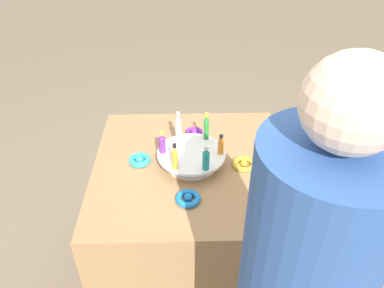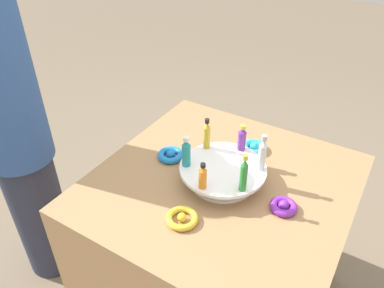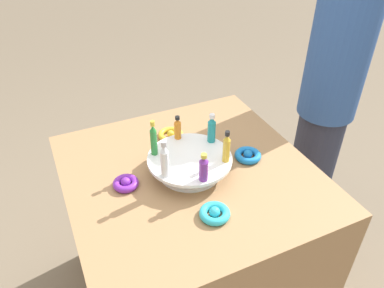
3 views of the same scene
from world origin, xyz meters
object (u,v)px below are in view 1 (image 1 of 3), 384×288
Objects in this scene: bottle_teal at (206,159)px; ribbon_bow_blue at (188,198)px; bottle_green at (206,127)px; bottle_gold at (175,157)px; bottle_purple at (162,143)px; bottle_clear at (178,126)px; display_stand at (191,157)px; ribbon_bow_gold at (244,164)px; ribbon_bow_purple at (194,133)px; ribbon_bow_teal at (140,160)px; bottle_orange at (221,145)px.

bottle_teal is 0.18m from ribbon_bow_blue.
bottle_gold is (0.14, 0.21, -0.01)m from bottle_green.
bottle_purple is 0.89× the size of bottle_teal.
bottle_clear is 1.18× the size of bottle_teal.
bottle_teal reaches higher than display_stand.
bottle_teal reaches higher than bottle_purple.
ribbon_bow_gold is at bearing -151.84° from bottle_teal.
bottle_clear is 1.53× the size of ribbon_bow_purple.
bottle_purple reaches higher than ribbon_bow_blue.
bottle_teal is at bearing 28.16° from ribbon_bow_gold.
bottle_clear is (0.13, -0.01, 0.00)m from bottle_green.
bottle_gold is at bearing 116.38° from bottle_purple.
ribbon_bow_purple is at bearing -68.15° from bottle_green.
bottle_gold is 1.24× the size of ribbon_bow_teal.
display_stand is 0.15m from bottle_teal.
ribbon_bow_blue is (0.09, 0.34, -0.12)m from bottle_green.
bottle_green reaches higher than ribbon_bow_teal.
display_stand is 2.60× the size of bottle_teal.
bottle_teal reaches higher than bottle_orange.
bottle_green is at bearing -63.62° from bottle_orange.
bottle_purple is 1.08× the size of bottle_orange.
bottle_clear is 0.22m from bottle_orange.
display_stand is at bearing -3.62° from bottle_orange.
bottle_green is 0.13m from bottle_clear.
bottle_clear is at bearing -63.62° from display_stand.
ribbon_bow_purple is (0.11, -0.24, -0.10)m from bottle_orange.
ribbon_bow_blue is at bearing 114.03° from bottle_purple.
bottle_teal is at bearing 116.38° from bottle_clear.
bottle_gold is 0.17m from ribbon_bow_blue.
ribbon_bow_purple is (0.05, -0.13, -0.12)m from bottle_green.
display_stand is 2.93× the size of ribbon_bow_gold.
ribbon_bow_gold is at bearing 155.26° from bottle_clear.
ribbon_bow_purple is 0.33m from ribbon_bow_teal.
bottle_green reaches higher than ribbon_bow_blue.
bottle_green is (-0.07, -0.11, 0.09)m from display_stand.
bottle_green reaches higher than bottle_purple.
ribbon_bow_purple reaches higher than ribbon_bow_gold.
ribbon_bow_blue is at bearing 56.95° from bottle_orange.
bottle_clear is 0.23m from ribbon_bow_teal.
bottle_teal is at bearing 155.26° from ribbon_bow_teal.
ribbon_bow_teal and ribbon_bow_blue have the same top height.
ribbon_bow_teal is 0.98× the size of ribbon_bow_blue.
bottle_clear is 0.37m from ribbon_bow_blue.
bottle_orange is 0.95× the size of ribbon_bow_blue.
bottle_teal reaches higher than ribbon_bow_gold.
bottle_green is 0.22m from bottle_teal.
bottle_teal is (-0.18, 0.12, 0.01)m from bottle_purple.
bottle_green is at bearing -37.63° from ribbon_bow_gold.
bottle_green and bottle_clear have the same top height.
bottle_purple is at bearing 26.38° from bottle_green.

